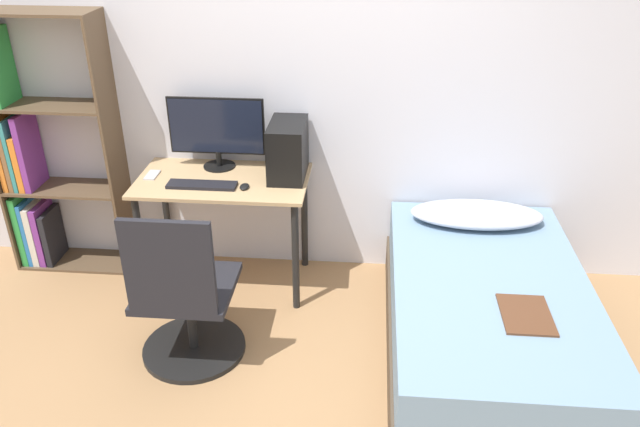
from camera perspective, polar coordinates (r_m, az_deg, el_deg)
ground_plane at (r=3.35m, az=-3.45°, el=-16.86°), size 14.00×14.00×0.00m
wall_back at (r=3.93m, az=-1.09°, el=11.52°), size 8.00×0.05×2.50m
desk at (r=3.94m, az=-8.78°, el=1.56°), size 1.05×0.60×0.75m
bookshelf at (r=4.47m, az=-24.52°, el=4.40°), size 0.77×0.30×1.71m
office_chair at (r=3.45m, az=-12.21°, el=-8.22°), size 0.58×0.58×0.96m
bed at (r=3.58m, az=14.95°, el=-9.30°), size 1.06×1.82×0.50m
pillow at (r=3.96m, az=14.12°, el=-0.07°), size 0.81×0.36×0.11m
magazine at (r=3.22m, az=18.32°, el=-8.76°), size 0.24×0.32×0.01m
monitor at (r=3.97m, az=-9.43°, el=7.58°), size 0.61×0.20×0.46m
keyboard at (r=3.80m, az=-10.74°, el=2.58°), size 0.42×0.11×0.02m
pc_tower at (r=3.83m, az=-2.96°, el=5.85°), size 0.22×0.38×0.34m
mouse at (r=3.74m, az=-6.92°, el=2.46°), size 0.06×0.09×0.02m
phone at (r=4.02m, az=-15.09°, el=3.42°), size 0.07×0.14×0.01m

